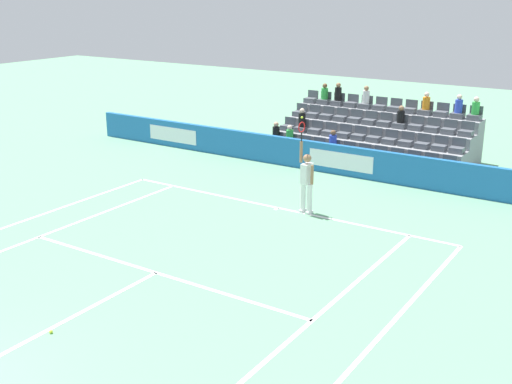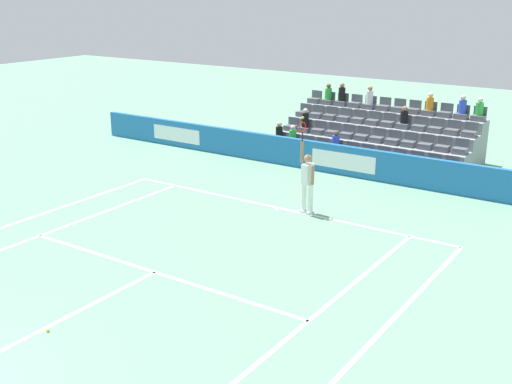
% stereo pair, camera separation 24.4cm
% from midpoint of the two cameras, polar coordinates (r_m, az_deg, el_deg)
% --- Properties ---
extents(line_baseline, '(10.97, 0.10, 0.01)m').
position_cam_midpoint_polar(line_baseline, '(19.30, 1.63, -1.42)').
color(line_baseline, white).
rests_on(line_baseline, ground).
extents(line_service, '(8.23, 0.10, 0.01)m').
position_cam_midpoint_polar(line_service, '(15.22, -9.33, -7.09)').
color(line_service, white).
rests_on(line_service, ground).
extents(line_centre_service, '(0.10, 6.40, 0.01)m').
position_cam_midpoint_polar(line_centre_service, '(13.32, -18.77, -11.67)').
color(line_centre_service, white).
rests_on(line_centre_service, ground).
extents(line_singles_sideline_left, '(0.10, 11.89, 0.01)m').
position_cam_midpoint_polar(line_singles_sideline_left, '(17.83, -20.22, -4.21)').
color(line_singles_sideline_left, white).
rests_on(line_singles_sideline_left, ground).
extents(line_singles_sideline_right, '(0.10, 11.89, 0.01)m').
position_cam_midpoint_polar(line_singles_sideline_right, '(12.71, 3.45, -12.17)').
color(line_singles_sideline_right, white).
rests_on(line_singles_sideline_right, ground).
extents(line_doubles_sideline_right, '(0.10, 11.89, 0.01)m').
position_cam_midpoint_polar(line_doubles_sideline_right, '(12.19, 9.21, -13.80)').
color(line_doubles_sideline_right, white).
rests_on(line_doubles_sideline_right, ground).
extents(line_centre_mark, '(0.10, 0.20, 0.01)m').
position_cam_midpoint_polar(line_centre_mark, '(19.22, 1.48, -1.50)').
color(line_centre_mark, white).
rests_on(line_centre_mark, ground).
extents(sponsor_barrier, '(22.98, 0.22, 1.06)m').
position_cam_midpoint_polar(sponsor_barrier, '(22.78, 7.34, 2.82)').
color(sponsor_barrier, '#1E66AD').
rests_on(sponsor_barrier, ground).
extents(tennis_player, '(0.52, 0.38, 2.85)m').
position_cam_midpoint_polar(tennis_player, '(18.63, 4.13, 1.02)').
color(tennis_player, white).
rests_on(tennis_player, ground).
extents(stadium_stand, '(7.44, 3.80, 2.62)m').
position_cam_midpoint_polar(stadium_stand, '(25.35, 10.27, 4.58)').
color(stadium_stand, gray).
rests_on(stadium_stand, ground).
extents(loose_tennis_ball, '(0.07, 0.07, 0.07)m').
position_cam_midpoint_polar(loose_tennis_ball, '(13.22, -18.28, -11.72)').
color(loose_tennis_ball, '#D1E533').
rests_on(loose_tennis_ball, ground).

